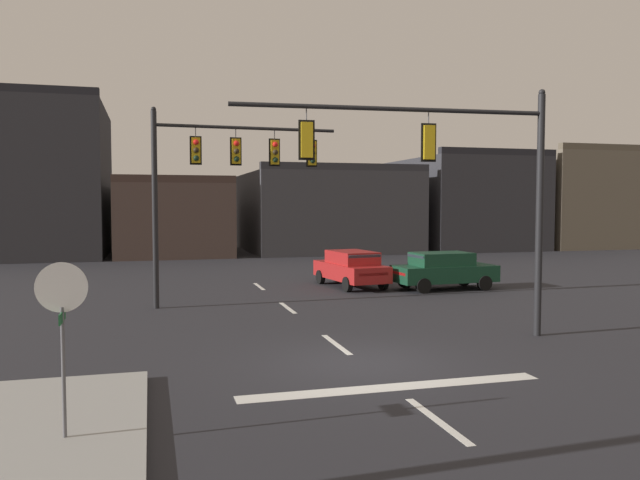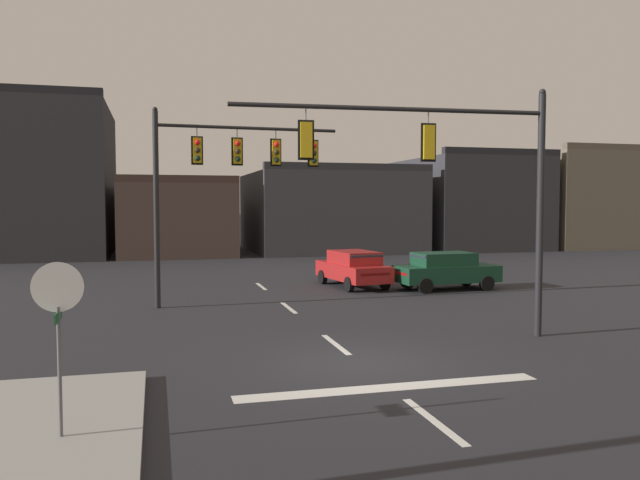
% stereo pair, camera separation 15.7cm
% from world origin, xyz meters
% --- Properties ---
extents(ground_plane, '(400.00, 400.00, 0.00)m').
position_xyz_m(ground_plane, '(0.00, 0.00, 0.00)').
color(ground_plane, '#232328').
extents(stop_bar_paint, '(6.40, 0.50, 0.01)m').
position_xyz_m(stop_bar_paint, '(0.00, -2.00, 0.00)').
color(stop_bar_paint, silver).
rests_on(stop_bar_paint, ground).
extents(lane_centreline, '(0.16, 26.40, 0.01)m').
position_xyz_m(lane_centreline, '(0.00, 2.00, 0.00)').
color(lane_centreline, silver).
rests_on(lane_centreline, ground).
extents(signal_mast_near_side, '(8.66, 0.77, 6.86)m').
position_xyz_m(signal_mast_near_side, '(3.24, 1.76, 4.65)').
color(signal_mast_near_side, black).
rests_on(signal_mast_near_side, ground).
extents(signal_mast_far_side, '(6.72, 0.50, 7.10)m').
position_xyz_m(signal_mast_far_side, '(-2.25, 9.23, 4.97)').
color(signal_mast_far_side, black).
rests_on(signal_mast_far_side, ground).
extents(stop_sign, '(0.76, 0.64, 2.83)m').
position_xyz_m(stop_sign, '(-6.00, -3.56, 2.14)').
color(stop_sign, '#56565B').
rests_on(stop_sign, ground).
extents(car_lot_nearside, '(2.38, 4.62, 1.61)m').
position_xyz_m(car_lot_nearside, '(3.95, 12.81, 0.86)').
color(car_lot_nearside, '#A81E1E').
rests_on(car_lot_nearside, ground).
extents(car_lot_middle, '(4.52, 2.08, 1.61)m').
position_xyz_m(car_lot_middle, '(7.55, 10.94, 0.86)').
color(car_lot_middle, '#143D28').
rests_on(car_lot_middle, ground).
extents(building_row, '(52.08, 13.46, 11.04)m').
position_xyz_m(building_row, '(7.71, 34.47, 3.91)').
color(building_row, '#2D2D33').
rests_on(building_row, ground).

